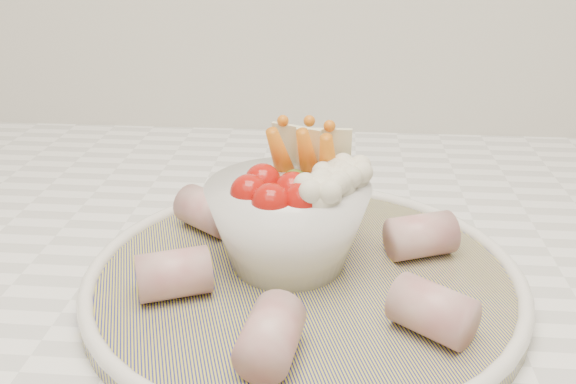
{
  "coord_description": "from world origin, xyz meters",
  "views": [
    {
      "loc": [
        0.09,
        0.9,
        1.2
      ],
      "look_at": [
        0.05,
        1.36,
        1.0
      ],
      "focal_mm": 40.0,
      "sensor_mm": 36.0,
      "label": 1
    }
  ],
  "objects": [
    {
      "name": "serving_platter",
      "position": [
        0.07,
        1.34,
        0.93
      ],
      "size": [
        0.44,
        0.44,
        0.02
      ],
      "color": "navy",
      "rests_on": "kitchen_counter"
    },
    {
      "name": "cured_meat_rolls",
      "position": [
        0.07,
        1.34,
        0.95
      ],
      "size": [
        0.25,
        0.27,
        0.04
      ],
      "color": "#AA4D52",
      "rests_on": "serving_platter"
    },
    {
      "name": "veggie_bowl",
      "position": [
        0.06,
        1.36,
        0.98
      ],
      "size": [
        0.13,
        0.13,
        0.11
      ],
      "color": "white",
      "rests_on": "serving_platter"
    }
  ]
}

